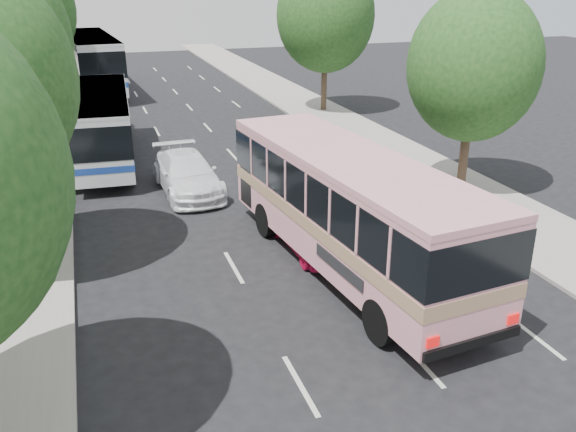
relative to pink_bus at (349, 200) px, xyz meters
name	(u,v)px	position (x,y,z in m)	size (l,w,h in m)	color
ground	(344,323)	(-1.30, -2.82, -2.21)	(120.00, 120.00, 0.00)	black
sidewalk_left	(29,149)	(-9.80, 17.18, -2.13)	(4.00, 90.00, 0.15)	#9E998E
sidewalk_right	(341,124)	(7.20, 17.18, -2.15)	(4.00, 90.00, 0.12)	#9E998E
tree_left_d	(13,31)	(-9.82, 19.12, 3.43)	(5.52, 5.52, 8.60)	#38281E
tree_left_e	(23,6)	(-9.72, 27.12, 4.22)	(6.30, 6.30, 9.82)	#38281E
tree_left_f	(28,7)	(-9.92, 35.12, 3.79)	(5.88, 5.88, 9.16)	#38281E
tree_right_near	(477,60)	(7.48, 5.12, 3.00)	(5.10, 5.10, 7.95)	#38281E
tree_right_far	(327,11)	(7.78, 21.12, 3.92)	(6.00, 6.00, 9.35)	#38281E
pink_bus	(349,200)	(0.00, 0.00, 0.00)	(3.96, 11.35, 3.55)	pink
pink_taxi	(311,227)	(-0.47, 1.78, -1.47)	(1.73, 4.31, 1.47)	#F21556
white_pickup	(187,174)	(-3.30, 8.45, -1.43)	(2.17, 5.33, 1.55)	white
tour_coach_front	(103,120)	(-6.16, 14.02, -0.25)	(2.99, 10.97, 3.25)	silver
tour_coach_rear	(92,58)	(-5.94, 33.11, 0.26)	(3.88, 13.87, 4.10)	silver
taxi_roof_sign	(312,203)	(-0.47, 1.78, -0.65)	(0.55, 0.18, 0.18)	silver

